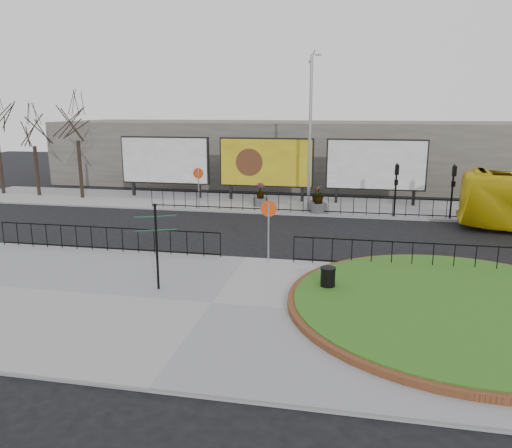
% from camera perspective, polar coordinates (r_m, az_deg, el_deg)
% --- Properties ---
extents(ground, '(90.00, 90.00, 0.00)m').
position_cam_1_polar(ground, '(20.55, -1.14, -4.13)').
color(ground, black).
rests_on(ground, ground).
extents(pavement_near, '(30.00, 10.00, 0.12)m').
position_cam_1_polar(pavement_near, '(15.97, -5.05, -9.14)').
color(pavement_near, gray).
rests_on(pavement_near, ground).
extents(pavement_far, '(44.00, 6.00, 0.12)m').
position_cam_1_polar(pavement_far, '(32.02, 3.48, 2.24)').
color(pavement_far, gray).
rests_on(pavement_far, ground).
extents(brick_edge, '(10.40, 10.40, 0.18)m').
position_cam_1_polar(brick_edge, '(16.58, 22.08, -8.68)').
color(brick_edge, brown).
rests_on(brick_edge, pavement_near).
extents(grass_lawn, '(10.00, 10.00, 0.22)m').
position_cam_1_polar(grass_lawn, '(16.58, 22.09, -8.61)').
color(grass_lawn, '#2C5516').
rests_on(grass_lawn, pavement_near).
extents(railing_near_left, '(10.00, 0.10, 1.10)m').
position_cam_1_polar(railing_near_left, '(22.14, -16.68, -1.63)').
color(railing_near_left, black).
rests_on(railing_near_left, pavement_near).
extents(railing_near_right, '(9.00, 0.10, 1.10)m').
position_cam_1_polar(railing_near_right, '(19.75, 17.43, -3.44)').
color(railing_near_right, black).
rests_on(railing_near_right, pavement_near).
extents(railing_far, '(18.00, 0.10, 1.10)m').
position_cam_1_polar(railing_far, '(29.15, 4.71, 2.36)').
color(railing_far, black).
rests_on(railing_far, pavement_far).
extents(speed_sign_far, '(0.64, 0.07, 2.47)m').
position_cam_1_polar(speed_sign_far, '(30.31, -6.60, 5.12)').
color(speed_sign_far, gray).
rests_on(speed_sign_far, pavement_far).
extents(speed_sign_near, '(0.64, 0.07, 2.47)m').
position_cam_1_polar(speed_sign_near, '(19.49, 1.46, 0.74)').
color(speed_sign_near, gray).
rests_on(speed_sign_near, pavement_near).
extents(billboard_left, '(6.20, 0.31, 4.10)m').
position_cam_1_polar(billboard_left, '(34.74, -10.37, 7.14)').
color(billboard_left, black).
rests_on(billboard_left, pavement_far).
extents(billboard_mid, '(6.20, 0.31, 4.10)m').
position_cam_1_polar(billboard_mid, '(32.83, 1.16, 7.01)').
color(billboard_mid, black).
rests_on(billboard_mid, pavement_far).
extents(billboard_right, '(6.20, 0.31, 4.10)m').
position_cam_1_polar(billboard_right, '(32.34, 13.55, 6.56)').
color(billboard_right, black).
rests_on(billboard_right, pavement_far).
extents(lamp_post, '(0.74, 0.18, 9.23)m').
position_cam_1_polar(lamp_post, '(30.31, 6.21, 10.65)').
color(lamp_post, gray).
rests_on(lamp_post, pavement_far).
extents(signal_pole_a, '(0.22, 0.26, 3.00)m').
position_cam_1_polar(signal_pole_a, '(28.86, 15.72, 4.68)').
color(signal_pole_a, black).
rests_on(signal_pole_a, pavement_far).
extents(signal_pole_b, '(0.22, 0.26, 3.00)m').
position_cam_1_polar(signal_pole_b, '(29.25, 21.60, 4.35)').
color(signal_pole_b, black).
rests_on(signal_pole_b, pavement_far).
extents(tree_left, '(2.00, 2.00, 7.00)m').
position_cam_1_polar(tree_left, '(35.76, -19.63, 8.41)').
color(tree_left, '#2D2119').
rests_on(tree_left, pavement_far).
extents(tree_mid, '(2.00, 2.00, 6.20)m').
position_cam_1_polar(tree_mid, '(37.94, -23.94, 7.67)').
color(tree_mid, '#2D2119').
rests_on(tree_mid, pavement_far).
extents(building_backdrop, '(40.00, 10.00, 5.00)m').
position_cam_1_polar(building_backdrop, '(41.53, 5.44, 8.11)').
color(building_backdrop, slate).
rests_on(building_backdrop, ground).
extents(fingerpost_sign, '(1.33, 0.75, 2.95)m').
position_cam_1_polar(fingerpost_sign, '(16.83, -11.32, -1.58)').
color(fingerpost_sign, black).
rests_on(fingerpost_sign, pavement_near).
extents(litter_bin, '(0.52, 0.52, 0.86)m').
position_cam_1_polar(litter_bin, '(16.76, 8.21, -6.32)').
color(litter_bin, black).
rests_on(litter_bin, pavement_near).
extents(planter_a, '(0.92, 0.92, 1.44)m').
position_cam_1_polar(planter_a, '(31.18, 0.51, 3.08)').
color(planter_a, '#4C4C4F').
rests_on(planter_a, pavement_far).
extents(planter_b, '(1.01, 1.01, 1.37)m').
position_cam_1_polar(planter_b, '(30.01, 6.82, 2.41)').
color(planter_b, '#4C4C4F').
rests_on(planter_b, pavement_far).
extents(planter_c, '(1.03, 1.03, 1.61)m').
position_cam_1_polar(planter_c, '(29.37, 7.12, 2.48)').
color(planter_c, '#4C4C4F').
rests_on(planter_c, pavement_far).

